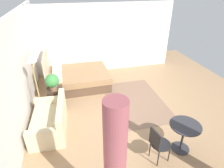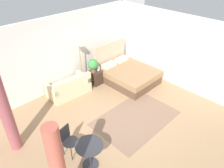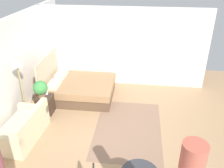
{
  "view_description": "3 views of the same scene",
  "coord_description": "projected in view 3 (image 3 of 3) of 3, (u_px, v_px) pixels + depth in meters",
  "views": [
    {
      "loc": [
        -4.34,
        1.57,
        3.42
      ],
      "look_at": [
        0.2,
        0.42,
        0.82
      ],
      "focal_mm": 30.33,
      "sensor_mm": 36.0,
      "label": 1
    },
    {
      "loc": [
        -3.75,
        -3.5,
        4.57
      ],
      "look_at": [
        0.37,
        0.67,
        0.8
      ],
      "focal_mm": 34.49,
      "sensor_mm": 36.0,
      "label": 2
    },
    {
      "loc": [
        -4.69,
        -0.6,
        3.95
      ],
      "look_at": [
        0.68,
        0.07,
        1.14
      ],
      "focal_mm": 38.08,
      "sensor_mm": 36.0,
      "label": 3
    }
  ],
  "objects": [
    {
      "name": "floor_lamp",
      "position": [
        18.0,
        72.0,
        6.04
      ],
      "size": [
        0.28,
        0.28,
        1.79
      ],
      "color": "#99844C",
      "rests_on": "ground"
    },
    {
      "name": "vase",
      "position": [
        46.0,
        92.0,
        6.81
      ],
      "size": [
        0.11,
        0.11,
        0.16
      ],
      "color": "silver",
      "rests_on": "nightstand"
    },
    {
      "name": "ground_plane",
      "position": [
        112.0,
        137.0,
        6.02
      ],
      "size": [
        9.06,
        8.64,
        0.02
      ],
      "primitive_type": "cube",
      "color": "#9E7A56"
    },
    {
      "name": "wall_right",
      "position": [
        123.0,
        47.0,
        8.07
      ],
      "size": [
        0.12,
        5.64,
        2.68
      ],
      "primitive_type": "cube",
      "color": "silver",
      "rests_on": "ground"
    },
    {
      "name": "area_rug",
      "position": [
        128.0,
        128.0,
        6.3
      ],
      "size": [
        2.57,
        1.71,
        0.01
      ],
      "primitive_type": "cube",
      "color": "#7F604C",
      "rests_on": "ground"
    },
    {
      "name": "couch",
      "position": [
        23.0,
        129.0,
        5.85
      ],
      "size": [
        1.51,
        0.91,
        0.78
      ],
      "color": "beige",
      "rests_on": "ground"
    },
    {
      "name": "potted_plant",
      "position": [
        40.0,
        88.0,
        6.52
      ],
      "size": [
        0.4,
        0.4,
        0.52
      ],
      "color": "brown",
      "rests_on": "nightstand"
    },
    {
      "name": "nightstand",
      "position": [
        45.0,
        104.0,
        6.86
      ],
      "size": [
        0.44,
        0.45,
        0.54
      ],
      "color": "#38281E",
      "rests_on": "ground"
    },
    {
      "name": "bed",
      "position": [
        78.0,
        88.0,
        7.65
      ],
      "size": [
        1.69,
        2.12,
        1.35
      ],
      "color": "brown",
      "rests_on": "ground"
    }
  ]
}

